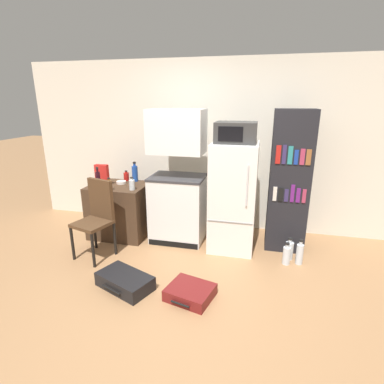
% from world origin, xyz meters
% --- Properties ---
extents(ground_plane, '(24.00, 24.00, 0.00)m').
position_xyz_m(ground_plane, '(0.00, 0.00, 0.00)').
color(ground_plane, '#A3754C').
extents(wall_back, '(6.40, 0.10, 2.52)m').
position_xyz_m(wall_back, '(0.20, 2.00, 1.26)').
color(wall_back, silver).
rests_on(wall_back, ground_plane).
extents(side_table, '(0.81, 0.65, 0.77)m').
position_xyz_m(side_table, '(-1.28, 1.27, 0.38)').
color(side_table, '#422D1E').
rests_on(side_table, ground_plane).
extents(kitchen_hutch, '(0.74, 0.57, 1.83)m').
position_xyz_m(kitchen_hutch, '(-0.40, 1.32, 0.83)').
color(kitchen_hutch, white).
rests_on(kitchen_hutch, ground_plane).
extents(refrigerator, '(0.59, 0.68, 1.43)m').
position_xyz_m(refrigerator, '(0.37, 1.27, 0.71)').
color(refrigerator, white).
rests_on(refrigerator, ground_plane).
extents(microwave, '(0.51, 0.42, 0.26)m').
position_xyz_m(microwave, '(0.37, 1.27, 1.55)').
color(microwave, '#333333').
rests_on(microwave, refrigerator).
extents(bookshelf, '(0.50, 0.38, 1.84)m').
position_xyz_m(bookshelf, '(1.07, 1.42, 0.92)').
color(bookshelf, black).
rests_on(bookshelf, ground_plane).
extents(bottle_clear_short, '(0.08, 0.08, 0.18)m').
position_xyz_m(bottle_clear_short, '(-0.98, 1.10, 0.84)').
color(bottle_clear_short, silver).
rests_on(bottle_clear_short, side_table).
extents(bottle_amber_beer, '(0.06, 0.06, 0.18)m').
position_xyz_m(bottle_amber_beer, '(-1.27, 1.00, 0.84)').
color(bottle_amber_beer, brown).
rests_on(bottle_amber_beer, side_table).
extents(bottle_blue_soda, '(0.09, 0.09, 0.30)m').
position_xyz_m(bottle_blue_soda, '(-1.13, 1.53, 0.89)').
color(bottle_blue_soda, '#1E47A3').
rests_on(bottle_blue_soda, side_table).
extents(bottle_wine_dark, '(0.06, 0.06, 0.31)m').
position_xyz_m(bottle_wine_dark, '(-1.43, 1.00, 0.90)').
color(bottle_wine_dark, black).
rests_on(bottle_wine_dark, side_table).
extents(bottle_ketchup_red, '(0.08, 0.08, 0.15)m').
position_xyz_m(bottle_ketchup_red, '(-1.27, 1.53, 0.83)').
color(bottle_ketchup_red, '#AD1914').
rests_on(bottle_ketchup_red, side_table).
extents(bowl, '(0.14, 0.14, 0.04)m').
position_xyz_m(bowl, '(-1.27, 1.35, 0.79)').
color(bowl, silver).
rests_on(bowl, side_table).
extents(cereal_box, '(0.19, 0.07, 0.30)m').
position_xyz_m(cereal_box, '(-1.49, 1.22, 0.92)').
color(cereal_box, red).
rests_on(cereal_box, side_table).
extents(chair, '(0.50, 0.50, 0.99)m').
position_xyz_m(chair, '(-1.27, 0.65, 0.58)').
color(chair, black).
rests_on(chair, ground_plane).
extents(suitcase_large_flat, '(0.52, 0.48, 0.12)m').
position_xyz_m(suitcase_large_flat, '(0.09, 0.03, 0.06)').
color(suitcase_large_flat, maroon).
rests_on(suitcase_large_flat, ground_plane).
extents(suitcase_small_flat, '(0.68, 0.54, 0.15)m').
position_xyz_m(suitcase_small_flat, '(-0.64, 0.04, 0.08)').
color(suitcase_small_flat, black).
rests_on(suitcase_small_flat, ground_plane).
extents(water_bottle_front, '(0.09, 0.09, 0.33)m').
position_xyz_m(water_bottle_front, '(1.24, 0.98, 0.14)').
color(water_bottle_front, silver).
rests_on(water_bottle_front, ground_plane).
extents(water_bottle_middle, '(0.09, 0.09, 0.29)m').
position_xyz_m(water_bottle_middle, '(1.08, 0.94, 0.12)').
color(water_bottle_middle, silver).
rests_on(water_bottle_middle, ground_plane).
extents(water_bottle_back, '(0.10, 0.10, 0.29)m').
position_xyz_m(water_bottle_back, '(1.12, 1.08, 0.12)').
color(water_bottle_back, silver).
rests_on(water_bottle_back, ground_plane).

